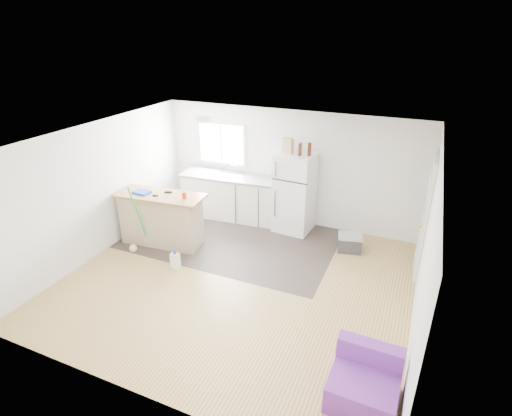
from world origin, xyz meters
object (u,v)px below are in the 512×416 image
at_px(purple_seat, 364,383).
at_px(red_cup, 184,195).
at_px(peninsula, 161,219).
at_px(kitchen_cabinets, 231,196).
at_px(bottle_left, 300,149).
at_px(cooler, 350,243).
at_px(cleaner_jug, 175,260).
at_px(cardboard_box, 288,146).
at_px(bottle_right, 309,149).
at_px(blue_tray, 142,192).
at_px(refrigerator, 295,193).
at_px(mop, 135,240).

height_order(purple_seat, red_cup, red_cup).
bearing_deg(peninsula, kitchen_cabinets, 60.61).
relative_size(peninsula, red_cup, 14.36).
bearing_deg(kitchen_cabinets, bottle_left, -9.12).
height_order(cooler, cleaner_jug, cooler).
xyz_separation_m(peninsula, cooler, (3.42, 1.12, -0.34)).
bearing_deg(cooler, purple_seat, -88.24).
height_order(cardboard_box, bottle_right, cardboard_box).
bearing_deg(peninsula, blue_tray, -171.55).
xyz_separation_m(kitchen_cabinets, purple_seat, (3.52, -3.68, -0.27)).
bearing_deg(cardboard_box, purple_seat, -58.48).
xyz_separation_m(refrigerator, blue_tray, (-2.48, -1.63, 0.23)).
distance_m(cleaner_jug, red_cup, 1.18).
bearing_deg(cleaner_jug, cooler, 31.69).
relative_size(refrigerator, mop, 1.21).
bearing_deg(peninsula, purple_seat, -31.91).
bearing_deg(cleaner_jug, refrigerator, 55.41).
bearing_deg(purple_seat, bottle_left, 120.15).
height_order(peninsula, cooler, peninsula).
bearing_deg(bottle_left, red_cup, -140.09).
bearing_deg(bottle_right, purple_seat, -63.64).
bearing_deg(bottle_left, mop, -142.83).
bearing_deg(bottle_right, mop, -143.51).
xyz_separation_m(refrigerator, cardboard_box, (-0.15, -0.05, 0.97)).
bearing_deg(blue_tray, purple_seat, -24.06).
distance_m(peninsula, refrigerator, 2.67).
distance_m(cardboard_box, bottle_left, 0.26).
bearing_deg(red_cup, bottle_right, 38.76).
height_order(refrigerator, purple_seat, refrigerator).
xyz_separation_m(kitchen_cabinets, refrigerator, (1.45, -0.02, 0.33)).
bearing_deg(mop, peninsula, 65.68).
xyz_separation_m(blue_tray, cardboard_box, (2.32, 1.59, 0.74)).
bearing_deg(cooler, blue_tray, -174.44).
bearing_deg(cardboard_box, bottle_right, 1.80).
relative_size(refrigerator, bottle_left, 6.55).
relative_size(cooler, red_cup, 4.20).
xyz_separation_m(cooler, blue_tray, (-3.74, -1.20, 0.87)).
relative_size(purple_seat, red_cup, 6.36).
xyz_separation_m(cleaner_jug, red_cup, (-0.17, 0.69, 0.94)).
bearing_deg(blue_tray, cleaner_jug, -29.32).
height_order(peninsula, cardboard_box, cardboard_box).
height_order(kitchen_cabinets, cooler, kitchen_cabinets).
xyz_separation_m(mop, blue_tray, (-0.03, 0.40, 0.81)).
bearing_deg(bottle_right, refrigerator, 173.10).
relative_size(purple_seat, mop, 0.57).
xyz_separation_m(refrigerator, cooler, (1.26, -0.44, -0.64)).
distance_m(cardboard_box, bottle_right, 0.42).
height_order(kitchen_cabinets, purple_seat, kitchen_cabinets).
height_order(peninsula, mop, mop).
xyz_separation_m(kitchen_cabinets, cooler, (2.72, -0.46, -0.32)).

